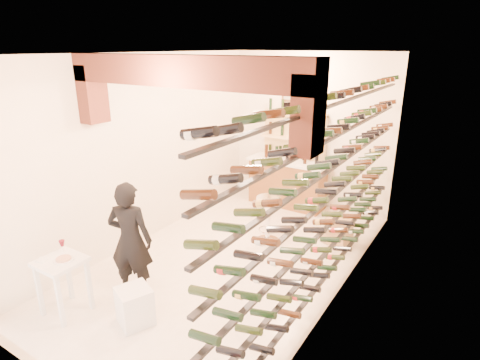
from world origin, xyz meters
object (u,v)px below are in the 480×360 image
(wine_rack, at_px, (327,189))
(person, at_px, (130,240))
(back_counter, at_px, (287,182))
(chrome_barstool, at_px, (268,217))
(white_stool, at_px, (135,306))
(tasting_table, at_px, (62,269))
(crate_lower, at_px, (338,237))

(wine_rack, xyz_separation_m, person, (-2.16, -1.44, -0.72))
(person, bearing_deg, back_counter, -117.10)
(back_counter, height_order, chrome_barstool, back_counter)
(white_stool, distance_m, chrome_barstool, 2.80)
(tasting_table, xyz_separation_m, chrome_barstool, (1.27, 3.09, -0.14))
(chrome_barstool, distance_m, crate_lower, 1.27)
(wine_rack, xyz_separation_m, chrome_barstool, (-1.34, 0.90, -1.06))
(person, bearing_deg, chrome_barstool, -131.76)
(crate_lower, bearing_deg, wine_rack, -79.58)
(tasting_table, height_order, white_stool, tasting_table)
(back_counter, xyz_separation_m, person, (-0.33, -4.08, 0.29))
(tasting_table, distance_m, crate_lower, 4.39)
(person, relative_size, crate_lower, 3.80)
(chrome_barstool, bearing_deg, wine_rack, -33.97)
(back_counter, distance_m, white_stool, 4.52)
(back_counter, distance_m, person, 4.11)
(white_stool, xyz_separation_m, crate_lower, (1.42, 3.36, -0.11))
(white_stool, relative_size, person, 0.29)
(white_stool, xyz_separation_m, chrome_barstool, (0.35, 2.77, 0.25))
(wine_rack, distance_m, person, 2.69)
(back_counter, distance_m, tasting_table, 4.90)
(wine_rack, distance_m, crate_lower, 2.08)
(tasting_table, bearing_deg, chrome_barstool, 67.23)
(white_stool, relative_size, crate_lower, 1.11)
(person, xyz_separation_m, crate_lower, (1.89, 2.93, -0.70))
(tasting_table, height_order, crate_lower, tasting_table)
(back_counter, relative_size, person, 1.03)
(wine_rack, height_order, person, wine_rack)
(back_counter, xyz_separation_m, tasting_table, (-0.78, -4.84, 0.09))
(tasting_table, bearing_deg, crate_lower, 57.10)
(back_counter, bearing_deg, wine_rack, -55.34)
(wine_rack, distance_m, tasting_table, 3.53)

